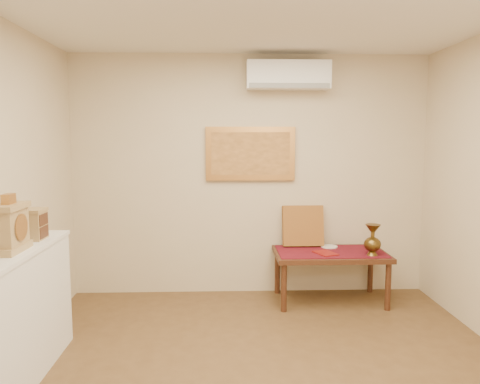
{
  "coord_description": "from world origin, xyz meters",
  "views": [
    {
      "loc": [
        -0.31,
        -3.03,
        1.78
      ],
      "look_at": [
        -0.16,
        1.15,
        1.29
      ],
      "focal_mm": 35.0,
      "sensor_mm": 36.0,
      "label": 1
    }
  ],
  "objects_px": {
    "mantel_clock": "(10,227)",
    "low_table": "(330,258)",
    "wooden_chest": "(34,224)",
    "brass_urn_tall": "(373,236)"
  },
  "relations": [
    {
      "from": "mantel_clock",
      "to": "low_table",
      "type": "height_order",
      "value": "mantel_clock"
    },
    {
      "from": "wooden_chest",
      "to": "brass_urn_tall",
      "type": "bearing_deg",
      "value": 19.1
    },
    {
      "from": "low_table",
      "to": "brass_urn_tall",
      "type": "bearing_deg",
      "value": -24.52
    },
    {
      "from": "brass_urn_tall",
      "to": "wooden_chest",
      "type": "distance_m",
      "value": 3.24
    },
    {
      "from": "mantel_clock",
      "to": "low_table",
      "type": "bearing_deg",
      "value": 31.7
    },
    {
      "from": "brass_urn_tall",
      "to": "low_table",
      "type": "relative_size",
      "value": 0.33
    },
    {
      "from": "brass_urn_tall",
      "to": "mantel_clock",
      "type": "height_order",
      "value": "mantel_clock"
    },
    {
      "from": "brass_urn_tall",
      "to": "mantel_clock",
      "type": "xyz_separation_m",
      "value": [
        -3.04,
        -1.45,
        0.4
      ]
    },
    {
      "from": "mantel_clock",
      "to": "brass_urn_tall",
      "type": "bearing_deg",
      "value": 25.51
    },
    {
      "from": "mantel_clock",
      "to": "low_table",
      "type": "distance_m",
      "value": 3.18
    }
  ]
}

